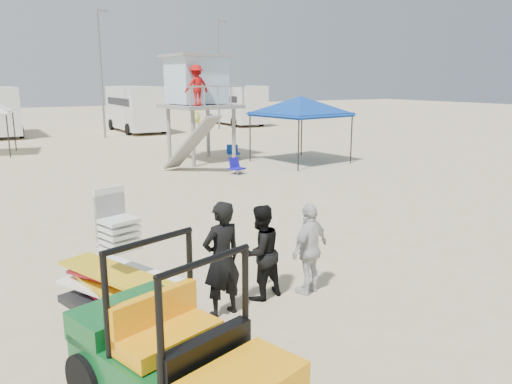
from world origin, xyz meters
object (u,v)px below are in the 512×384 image
utility_cart (178,344)px  lifeguard_tower (197,84)px  man_left (222,259)px  canopy_blue (301,99)px  surf_trailer (120,281)px

utility_cart → lifeguard_tower: lifeguard_tower is taller
utility_cart → man_left: bearing=53.2°
lifeguard_tower → canopy_blue: bearing=-34.1°
utility_cart → canopy_blue: size_ratio=0.73×
man_left → surf_trailer: bearing=-19.1°
canopy_blue → utility_cart: bearing=-129.1°
lifeguard_tower → canopy_blue: (3.87, -2.62, -0.66)m
lifeguard_tower → man_left: bearing=-112.3°
lifeguard_tower → canopy_blue: lifeguard_tower is taller
utility_cart → lifeguard_tower: bearing=65.7°
utility_cart → surf_trailer: (0.01, 2.34, -0.12)m
surf_trailer → canopy_blue: canopy_blue is taller
surf_trailer → man_left: size_ratio=1.23×
surf_trailer → canopy_blue: bearing=45.7°
surf_trailer → lifeguard_tower: bearing=62.3°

